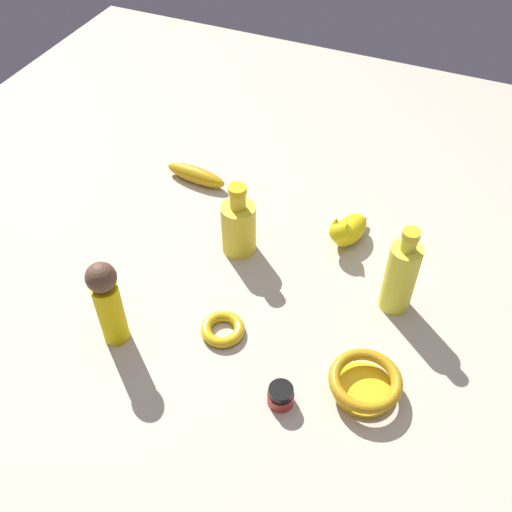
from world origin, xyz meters
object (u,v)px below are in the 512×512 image
object	(u,v)px
bowl	(365,383)
bottle_tall	(401,276)
person_figure_adult	(108,302)
cat_figurine	(348,230)
banana	(196,175)
bottle_short	(238,226)
nail_polish_jar	(281,395)
bangle	(223,329)

from	to	relation	value
bowl	bottle_tall	bearing A→B (deg)	179.88
person_figure_adult	bottle_tall	bearing A→B (deg)	121.54
cat_figurine	bowl	size ratio (longest dim) A/B	1.03
banana	bottle_short	bearing A→B (deg)	-36.54
bottle_short	cat_figurine	distance (m)	0.24
bottle_short	cat_figurine	world-z (taller)	bottle_short
bottle_short	bottle_tall	bearing A→B (deg)	86.40
person_figure_adult	bottle_short	world-z (taller)	person_figure_adult
nail_polish_jar	banana	bearing A→B (deg)	-139.51
bottle_short	bowl	xyz separation A→B (m)	(0.24, 0.35, -0.04)
nail_polish_jar	bottle_tall	distance (m)	0.32
banana	bottle_tall	size ratio (longest dim) A/B	0.80
nail_polish_jar	cat_figurine	world-z (taller)	cat_figurine
bottle_tall	bowl	world-z (taller)	bottle_tall
nail_polish_jar	bottle_short	xyz separation A→B (m)	(-0.31, -0.22, 0.05)
bowl	bangle	bearing A→B (deg)	-93.67
person_figure_adult	bangle	bearing A→B (deg)	115.68
nail_polish_jar	bottle_short	distance (m)	0.38
banana	bangle	bearing A→B (deg)	-51.62
bottle_tall	bottle_short	size ratio (longest dim) A/B	1.17
bottle_short	cat_figurine	xyz separation A→B (m)	(-0.11, 0.21, -0.03)
person_figure_adult	bowl	size ratio (longest dim) A/B	1.51
bowl	bottle_short	bearing A→B (deg)	-124.35
banana	cat_figurine	world-z (taller)	cat_figurine
nail_polish_jar	bottle_tall	size ratio (longest dim) A/B	0.23
banana	cat_figurine	bearing A→B (deg)	-3.37
banana	person_figure_adult	distance (m)	0.49
bangle	bottle_short	distance (m)	0.23
bangle	bottle_short	size ratio (longest dim) A/B	0.49
cat_figurine	banana	bearing A→B (deg)	-98.29
banana	person_figure_adult	world-z (taller)	person_figure_adult
bangle	person_figure_adult	bearing A→B (deg)	-64.32
bottle_tall	person_figure_adult	distance (m)	0.54
bangle	bowl	distance (m)	0.28
bangle	cat_figurine	size ratio (longest dim) A/B	0.63
bottle_short	bowl	bearing A→B (deg)	55.65
cat_figurine	bangle	bearing A→B (deg)	-23.38
nail_polish_jar	bangle	size ratio (longest dim) A/B	0.56
bangle	bottle_tall	world-z (taller)	bottle_tall
banana	bottle_short	size ratio (longest dim) A/B	0.93
banana	bottle_tall	bearing A→B (deg)	-14.57
cat_figurine	nail_polish_jar	bearing A→B (deg)	1.73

